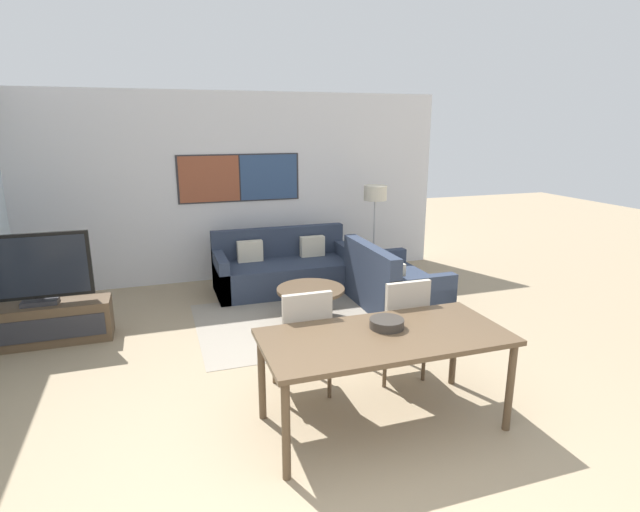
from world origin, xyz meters
name	(u,v)px	position (x,y,z in m)	size (l,w,h in m)	color
wall_back	(227,188)	(0.01, 5.32, 1.41)	(6.83, 0.09, 2.80)	silver
area_rug	(311,319)	(0.67, 3.24, 0.00)	(2.74, 1.94, 0.01)	gray
tv_console	(43,324)	(-2.30, 3.53, 0.22)	(1.40, 0.42, 0.45)	brown
television	(35,270)	(-2.30, 3.54, 0.84)	(1.11, 0.20, 0.78)	#2D2D33
sofa_main	(284,270)	(0.67, 4.54, 0.28)	(1.99, 0.90, 0.85)	#2D384C
sofa_side	(390,287)	(1.79, 3.33, 0.28)	(0.90, 1.43, 0.85)	#2D384C
coffee_table	(311,296)	(0.67, 3.24, 0.31)	(0.82, 0.82, 0.41)	brown
dining_table	(385,343)	(0.56, 0.96, 0.70)	(1.90, 0.89, 0.77)	brown
dining_chair_left	(304,338)	(0.09, 1.58, 0.54)	(0.46, 0.46, 0.99)	#B2A899
dining_chair_centre	(400,324)	(1.02, 1.59, 0.54)	(0.46, 0.46, 0.99)	#B2A899
fruit_bowl	(387,323)	(0.62, 1.08, 0.81)	(0.28, 0.28, 0.07)	#332D28
floor_lamp	(375,200)	(2.10, 4.54, 1.23)	(0.34, 0.34, 1.45)	#2D2D33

